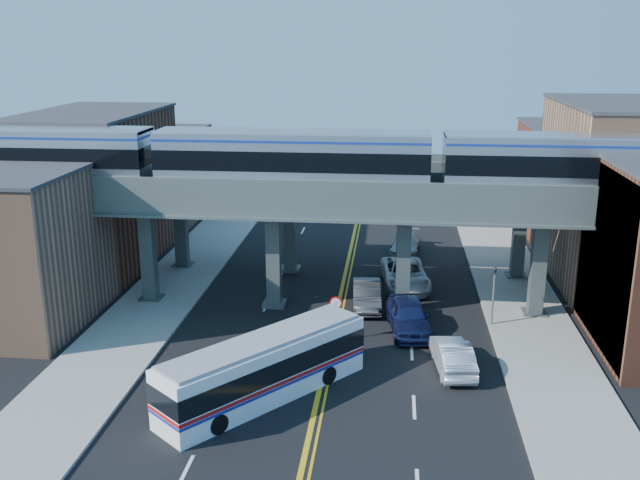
{
  "coord_description": "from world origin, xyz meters",
  "views": [
    {
      "loc": [
        3.27,
        -33.55,
        16.39
      ],
      "look_at": [
        -0.98,
        6.73,
        4.75
      ],
      "focal_mm": 40.0,
      "sensor_mm": 36.0,
      "label": 1
    }
  ],
  "objects_px": {
    "car_lane_c": "(405,274)",
    "car_lane_d": "(406,244)",
    "traffic_signal": "(494,289)",
    "transit_bus": "(264,369)",
    "stop_sign": "(336,311)",
    "car_lane_a": "(409,316)",
    "car_parked_curb": "(453,355)",
    "transit_train": "(292,158)",
    "car_lane_b": "(367,295)"
  },
  "relations": [
    {
      "from": "transit_bus",
      "to": "car_parked_curb",
      "type": "height_order",
      "value": "transit_bus"
    },
    {
      "from": "car_lane_c",
      "to": "car_lane_d",
      "type": "xyz_separation_m",
      "value": [
        0.13,
        7.77,
        -0.13
      ]
    },
    {
      "from": "traffic_signal",
      "to": "car_lane_c",
      "type": "height_order",
      "value": "traffic_signal"
    },
    {
      "from": "transit_train",
      "to": "car_lane_b",
      "type": "bearing_deg",
      "value": 3.96
    },
    {
      "from": "stop_sign",
      "to": "transit_bus",
      "type": "xyz_separation_m",
      "value": [
        -2.77,
        -6.77,
        -0.31
      ]
    },
    {
      "from": "traffic_signal",
      "to": "car_lane_a",
      "type": "bearing_deg",
      "value": -166.04
    },
    {
      "from": "car_parked_curb",
      "to": "transit_train",
      "type": "bearing_deg",
      "value": -47.44
    },
    {
      "from": "transit_bus",
      "to": "transit_train",
      "type": "bearing_deg",
      "value": 41.55
    },
    {
      "from": "transit_train",
      "to": "transit_bus",
      "type": "relative_size",
      "value": 5.03
    },
    {
      "from": "transit_bus",
      "to": "car_lane_d",
      "type": "height_order",
      "value": "transit_bus"
    },
    {
      "from": "stop_sign",
      "to": "car_lane_b",
      "type": "height_order",
      "value": "stop_sign"
    },
    {
      "from": "stop_sign",
      "to": "car_lane_c",
      "type": "relative_size",
      "value": 0.42
    },
    {
      "from": "car_lane_b",
      "to": "transit_bus",
      "type": "bearing_deg",
      "value": -113.31
    },
    {
      "from": "car_lane_a",
      "to": "car_lane_c",
      "type": "xyz_separation_m",
      "value": [
        -0.14,
        7.57,
        -0.05
      ]
    },
    {
      "from": "transit_bus",
      "to": "car_lane_b",
      "type": "bearing_deg",
      "value": 20.69
    },
    {
      "from": "stop_sign",
      "to": "car_lane_c",
      "type": "xyz_separation_m",
      "value": [
        3.9,
        9.36,
        -0.88
      ]
    },
    {
      "from": "transit_bus",
      "to": "car_parked_curb",
      "type": "xyz_separation_m",
      "value": [
        8.97,
        3.83,
        -0.67
      ]
    },
    {
      "from": "car_lane_b",
      "to": "car_parked_curb",
      "type": "xyz_separation_m",
      "value": [
        4.7,
        -8.26,
        -0.02
      ]
    },
    {
      "from": "car_lane_b",
      "to": "car_lane_d",
      "type": "relative_size",
      "value": 0.94
    },
    {
      "from": "transit_bus",
      "to": "car_lane_a",
      "type": "relative_size",
      "value": 1.83
    },
    {
      "from": "car_lane_a",
      "to": "car_lane_c",
      "type": "relative_size",
      "value": 0.86
    },
    {
      "from": "stop_sign",
      "to": "car_lane_a",
      "type": "height_order",
      "value": "stop_sign"
    },
    {
      "from": "stop_sign",
      "to": "car_parked_curb",
      "type": "xyz_separation_m",
      "value": [
        6.2,
        -2.94,
        -0.98
      ]
    },
    {
      "from": "stop_sign",
      "to": "car_parked_curb",
      "type": "height_order",
      "value": "stop_sign"
    },
    {
      "from": "traffic_signal",
      "to": "transit_bus",
      "type": "height_order",
      "value": "traffic_signal"
    },
    {
      "from": "traffic_signal",
      "to": "car_parked_curb",
      "type": "distance_m",
      "value": 6.7
    },
    {
      "from": "car_lane_c",
      "to": "transit_bus",
      "type": "bearing_deg",
      "value": -119.22
    },
    {
      "from": "transit_train",
      "to": "traffic_signal",
      "type": "height_order",
      "value": "transit_train"
    },
    {
      "from": "transit_train",
      "to": "car_lane_a",
      "type": "bearing_deg",
      "value": -24.31
    },
    {
      "from": "transit_train",
      "to": "car_lane_b",
      "type": "distance_m",
      "value": 9.72
    },
    {
      "from": "transit_bus",
      "to": "car_lane_c",
      "type": "height_order",
      "value": "transit_bus"
    },
    {
      "from": "car_lane_a",
      "to": "car_lane_b",
      "type": "relative_size",
      "value": 1.12
    },
    {
      "from": "car_lane_c",
      "to": "car_parked_curb",
      "type": "distance_m",
      "value": 12.52
    },
    {
      "from": "traffic_signal",
      "to": "car_parked_curb",
      "type": "height_order",
      "value": "traffic_signal"
    },
    {
      "from": "transit_train",
      "to": "traffic_signal",
      "type": "distance_m",
      "value": 14.04
    },
    {
      "from": "car_lane_c",
      "to": "stop_sign",
      "type": "bearing_deg",
      "value": -119.36
    },
    {
      "from": "car_lane_a",
      "to": "car_lane_d",
      "type": "relative_size",
      "value": 1.05
    },
    {
      "from": "transit_bus",
      "to": "car_parked_curb",
      "type": "bearing_deg",
      "value": -26.74
    },
    {
      "from": "car_lane_d",
      "to": "car_parked_curb",
      "type": "xyz_separation_m",
      "value": [
        2.17,
        -20.07,
        0.03
      ]
    },
    {
      "from": "transit_train",
      "to": "stop_sign",
      "type": "height_order",
      "value": "transit_train"
    },
    {
      "from": "transit_train",
      "to": "car_lane_d",
      "type": "xyz_separation_m",
      "value": [
        7.09,
        12.13,
        -8.63
      ]
    },
    {
      "from": "traffic_signal",
      "to": "car_lane_c",
      "type": "xyz_separation_m",
      "value": [
        -5.0,
        6.36,
        -1.42
      ]
    },
    {
      "from": "car_parked_curb",
      "to": "car_lane_d",
      "type": "bearing_deg",
      "value": -90.64
    },
    {
      "from": "car_lane_a",
      "to": "car_parked_curb",
      "type": "relative_size",
      "value": 1.15
    },
    {
      "from": "car_lane_a",
      "to": "transit_bus",
      "type": "bearing_deg",
      "value": -136.53
    },
    {
      "from": "transit_bus",
      "to": "car_lane_a",
      "type": "xyz_separation_m",
      "value": [
        6.82,
        8.56,
        -0.52
      ]
    },
    {
      "from": "traffic_signal",
      "to": "car_lane_b",
      "type": "distance_m",
      "value": 7.9
    },
    {
      "from": "stop_sign",
      "to": "car_lane_a",
      "type": "relative_size",
      "value": 0.48
    },
    {
      "from": "stop_sign",
      "to": "traffic_signal",
      "type": "height_order",
      "value": "traffic_signal"
    },
    {
      "from": "stop_sign",
      "to": "car_lane_c",
      "type": "bearing_deg",
      "value": 67.39
    }
  ]
}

